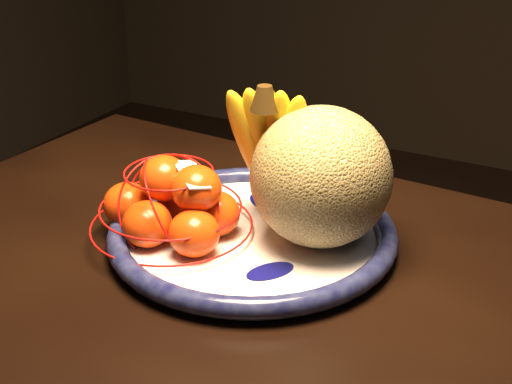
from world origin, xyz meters
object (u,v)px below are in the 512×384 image
at_px(fruit_bowl, 252,234).
at_px(mandarin_bag, 174,206).
at_px(banana_bunch, 272,144).
at_px(cantaloupe, 321,177).

bearing_deg(fruit_bowl, mandarin_bag, -152.09).
height_order(fruit_bowl, mandarin_bag, mandarin_bag).
height_order(fruit_bowl, banana_bunch, banana_bunch).
height_order(fruit_bowl, cantaloupe, cantaloupe).
distance_m(fruit_bowl, cantaloupe, 0.12).
xyz_separation_m(fruit_bowl, mandarin_bag, (-0.09, -0.05, 0.04)).
height_order(cantaloupe, mandarin_bag, cantaloupe).
bearing_deg(fruit_bowl, banana_bunch, 91.56).
bearing_deg(banana_bunch, fruit_bowl, -101.43).
bearing_deg(cantaloupe, banana_bunch, 159.72).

